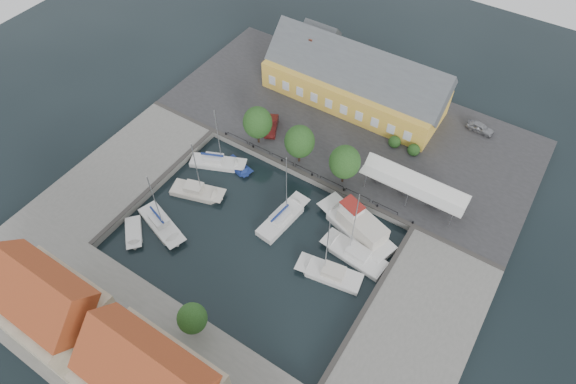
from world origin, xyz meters
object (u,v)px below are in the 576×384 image
object	(u,v)px
car_silver	(480,128)
west_boat_d	(161,225)
center_sailboat	(282,219)
west_boat_a	(217,163)
tent_canopy	(414,184)
warehouse	(352,80)
east_boat_b	(331,274)
trawler	(358,228)
east_boat_a	(355,255)
launch_sw	(134,233)
launch_nw	(238,167)
west_boat_b	(197,192)
car_red	(272,126)

from	to	relation	value
car_silver	west_boat_d	distance (m)	48.22
center_sailboat	west_boat_a	bearing A→B (deg)	166.61
tent_canopy	warehouse	bearing A→B (deg)	140.14
west_boat_d	car_silver	bearing A→B (deg)	53.25
east_boat_b	west_boat_d	size ratio (longest dim) A/B	1.00
trawler	east_boat_a	size ratio (longest dim) A/B	0.99
center_sailboat	launch_sw	world-z (taller)	center_sailboat
east_boat_a	launch_nw	bearing A→B (deg)	169.03
tent_canopy	launch_nw	xyz separation A→B (m)	(-23.17, -7.55, -3.59)
trawler	west_boat_d	distance (m)	25.40
launch_sw	car_silver	bearing A→B (deg)	53.15
center_sailboat	west_boat_b	bearing A→B (deg)	-168.33
car_silver	east_boat_b	size ratio (longest dim) A/B	0.37
tent_canopy	west_boat_a	bearing A→B (deg)	-161.49
car_silver	launch_sw	distance (m)	51.79
east_boat_b	launch_nw	world-z (taller)	east_boat_b
center_sailboat	west_boat_d	size ratio (longest dim) A/B	1.06
tent_canopy	car_red	distance (m)	23.01
east_boat_b	launch_sw	xyz separation A→B (m)	(-24.25, -8.40, -0.17)
east_boat_a	west_boat_a	distance (m)	24.15
tent_canopy	launch_nw	size ratio (longest dim) A/B	2.84
car_red	launch_sw	xyz separation A→B (m)	(-4.63, -24.75, -1.69)
tent_canopy	trawler	xyz separation A→B (m)	(-3.52, -8.22, -2.67)
tent_canopy	launch_sw	bearing A→B (deg)	-138.93
west_boat_b	launch_sw	distance (m)	9.86
west_boat_a	east_boat_a	bearing A→B (deg)	-6.92
west_boat_b	launch_nw	world-z (taller)	west_boat_b
trawler	launch_nw	size ratio (longest dim) A/B	2.42
center_sailboat	warehouse	bearing A→B (deg)	98.68
car_red	trawler	world-z (taller)	trawler
west_boat_a	west_boat_b	world-z (taller)	west_boat_a
west_boat_d	launch_nw	bearing A→B (deg)	80.97
car_silver	east_boat_a	bearing A→B (deg)	173.12
west_boat_a	west_boat_b	bearing A→B (deg)	-79.68
launch_sw	west_boat_a	bearing A→B (deg)	84.45
launch_sw	tent_canopy	bearing A→B (deg)	41.07
trawler	launch_nw	world-z (taller)	trawler
west_boat_a	west_boat_d	xyz separation A→B (m)	(0.73, -12.47, -0.00)
launch_sw	launch_nw	bearing A→B (deg)	75.09
east_boat_b	west_boat_d	world-z (taller)	west_boat_d
car_silver	launch_nw	size ratio (longest dim) A/B	0.83
car_red	trawler	size ratio (longest dim) A/B	0.39
east_boat_b	west_boat_a	world-z (taller)	east_boat_b
west_boat_a	tent_canopy	bearing A→B (deg)	18.51
car_red	trawler	bearing A→B (deg)	-51.30
warehouse	west_boat_d	xyz separation A→B (m)	(-8.74, -35.06, -4.16)
car_silver	launch_sw	world-z (taller)	car_silver
center_sailboat	launch_sw	size ratio (longest dim) A/B	2.34
car_silver	launch_nw	world-z (taller)	car_silver
warehouse	west_boat_b	bearing A→B (deg)	-106.56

